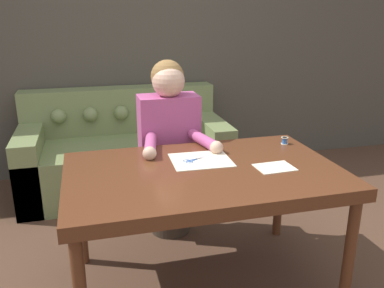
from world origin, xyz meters
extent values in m
plane|color=#4C3323|center=(0.00, 0.00, 0.00)|extent=(16.00, 16.00, 0.00)
cube|color=#474238|center=(0.00, 2.04, 1.30)|extent=(8.00, 0.06, 2.60)
cube|color=#562D19|center=(-0.04, 0.05, 0.69)|extent=(1.46, 0.92, 0.07)
cylinder|color=#562D19|center=(0.64, -0.35, 0.33)|extent=(0.06, 0.06, 0.65)
cylinder|color=#562D19|center=(-0.71, 0.45, 0.33)|extent=(0.06, 0.06, 0.65)
cylinder|color=#562D19|center=(0.64, 0.45, 0.33)|extent=(0.06, 0.06, 0.65)
cube|color=olive|center=(-0.32, 1.54, 0.22)|extent=(1.76, 0.90, 0.44)
cube|color=olive|center=(-0.32, 1.88, 0.65)|extent=(1.76, 0.22, 0.42)
cube|color=olive|center=(-1.10, 1.54, 0.30)|extent=(0.20, 0.90, 0.60)
cube|color=olive|center=(0.47, 1.54, 0.30)|extent=(0.20, 0.90, 0.60)
sphere|color=olive|center=(-0.86, 1.75, 0.65)|extent=(0.13, 0.13, 0.13)
sphere|color=olive|center=(-0.59, 1.75, 0.65)|extent=(0.13, 0.13, 0.13)
sphere|color=olive|center=(-0.32, 1.75, 0.65)|extent=(0.13, 0.13, 0.13)
sphere|color=olive|center=(-0.04, 1.75, 0.65)|extent=(0.13, 0.13, 0.13)
sphere|color=olive|center=(0.23, 1.75, 0.65)|extent=(0.13, 0.13, 0.13)
cube|color=white|center=(0.14, 1.42, 0.44)|extent=(0.33, 0.30, 0.00)
cylinder|color=#33281E|center=(-0.09, 0.70, 0.22)|extent=(0.28, 0.28, 0.44)
cube|color=#B24C84|center=(-0.09, 0.70, 0.72)|extent=(0.40, 0.22, 0.56)
sphere|color=#DBAD8E|center=(-0.09, 0.68, 1.10)|extent=(0.21, 0.21, 0.21)
sphere|color=olive|center=(-0.09, 0.71, 1.12)|extent=(0.22, 0.22, 0.22)
cylinder|color=#B24C84|center=(-0.26, 0.43, 0.76)|extent=(0.13, 0.32, 0.07)
sphere|color=#DBAD8E|center=(-0.29, 0.28, 0.76)|extent=(0.08, 0.08, 0.08)
cylinder|color=#B24C84|center=(0.08, 0.43, 0.76)|extent=(0.13, 0.32, 0.07)
sphere|color=#DBAD8E|center=(0.11, 0.28, 0.76)|extent=(0.08, 0.08, 0.08)
cube|color=beige|center=(-0.01, 0.18, 0.73)|extent=(0.34, 0.30, 0.00)
cube|color=beige|center=(0.34, -0.03, 0.73)|extent=(0.21, 0.16, 0.00)
cube|color=silver|center=(0.02, 0.23, 0.73)|extent=(0.10, 0.07, 0.00)
cube|color=#2D569E|center=(-0.06, 0.18, 0.73)|extent=(0.07, 0.05, 0.00)
torus|color=#2D569E|center=(-0.09, 0.16, 0.73)|extent=(0.04, 0.04, 0.01)
cube|color=silver|center=(0.03, 0.21, 0.73)|extent=(0.11, 0.04, 0.00)
cube|color=#2D569E|center=(-0.06, 0.19, 0.73)|extent=(0.07, 0.03, 0.00)
torus|color=#2D569E|center=(-0.10, 0.18, 0.73)|extent=(0.04, 0.04, 0.01)
cylinder|color=silver|center=(-0.03, 0.20, 0.73)|extent=(0.01, 0.01, 0.01)
cylinder|color=#3366B2|center=(0.58, 0.33, 0.75)|extent=(0.03, 0.03, 0.04)
cylinder|color=beige|center=(0.58, 0.33, 0.77)|extent=(0.04, 0.04, 0.00)
cylinder|color=beige|center=(0.58, 0.33, 0.73)|extent=(0.04, 0.04, 0.00)
camera|label=1|loc=(-0.62, -1.89, 1.53)|focal=38.00mm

